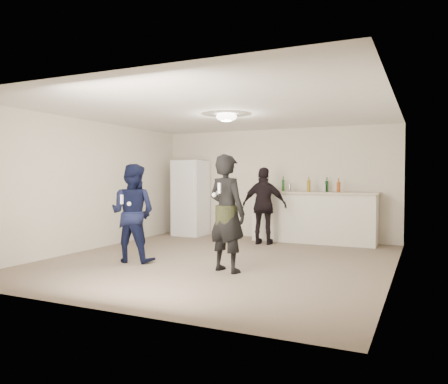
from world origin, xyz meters
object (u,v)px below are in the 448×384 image
at_px(woman, 227,213).
at_px(man, 133,213).
at_px(spectator, 264,206).
at_px(counter, 313,218).
at_px(shaker, 289,188).
at_px(fridge, 191,198).

bearing_deg(woman, man, 14.71).
bearing_deg(spectator, man, 57.69).
height_order(counter, shaker, shaker).
distance_m(shaker, man, 3.74).
xyz_separation_m(counter, man, (-2.22, -3.36, 0.29)).
bearing_deg(fridge, woman, -53.28).
xyz_separation_m(woman, spectator, (-0.39, 2.72, -0.07)).
relative_size(fridge, shaker, 10.59).
relative_size(man, spectator, 1.01).
height_order(shaker, woman, woman).
xyz_separation_m(fridge, shaker, (2.45, 0.02, 0.28)).
distance_m(woman, spectator, 2.75).
distance_m(fridge, man, 3.37).
distance_m(fridge, woman, 4.15).
xyz_separation_m(counter, shaker, (-0.52, -0.05, 0.65)).
height_order(woman, spectator, woman).
xyz_separation_m(fridge, spectator, (2.10, -0.60, -0.09)).
bearing_deg(fridge, shaker, 0.48).
xyz_separation_m(counter, woman, (-0.49, -3.40, 0.35)).
bearing_deg(counter, fridge, -178.65).
distance_m(counter, fridge, 3.00).
xyz_separation_m(counter, spectator, (-0.88, -0.67, 0.28)).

